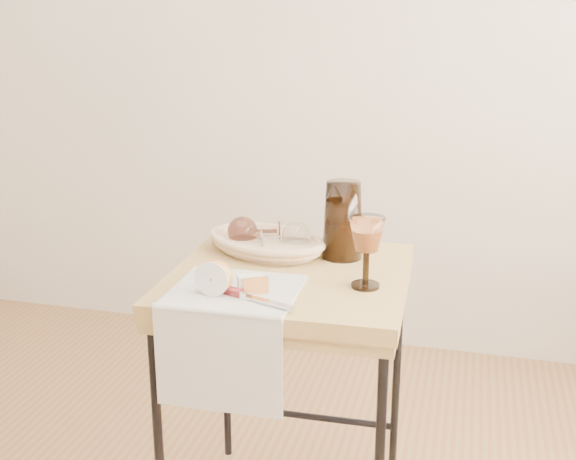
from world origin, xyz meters
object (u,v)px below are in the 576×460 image
(bread_basket, at_px, (267,244))
(goblet_lying_b, at_px, (281,237))
(apple_half, at_px, (214,276))
(table_knife, at_px, (248,295))
(tea_towel, at_px, (235,290))
(wine_goblet, at_px, (366,252))
(side_table, at_px, (290,402))
(goblet_lying_a, at_px, (258,231))
(pitcher, at_px, (343,220))

(bread_basket, height_order, goblet_lying_b, goblet_lying_b)
(apple_half, bearing_deg, table_knife, -8.84)
(tea_towel, xyz_separation_m, wine_goblet, (0.30, 0.11, 0.09))
(goblet_lying_b, bearing_deg, wine_goblet, -65.73)
(bread_basket, xyz_separation_m, wine_goblet, (0.32, -0.20, 0.07))
(side_table, height_order, wine_goblet, wine_goblet)
(apple_half, xyz_separation_m, table_knife, (0.09, -0.02, -0.03))
(goblet_lying_a, relative_size, table_knife, 0.61)
(side_table, relative_size, apple_half, 8.39)
(bread_basket, bearing_deg, pitcher, 22.83)
(goblet_lying_a, relative_size, wine_goblet, 0.77)
(apple_half, bearing_deg, goblet_lying_a, 91.19)
(goblet_lying_a, relative_size, pitcher, 0.55)
(bread_basket, distance_m, goblet_lying_a, 0.05)
(tea_towel, bearing_deg, goblet_lying_a, 95.71)
(goblet_lying_b, bearing_deg, apple_half, -134.32)
(goblet_lying_a, bearing_deg, bread_basket, 136.01)
(goblet_lying_a, distance_m, wine_goblet, 0.41)
(tea_towel, height_order, pitcher, pitcher)
(goblet_lying_b, relative_size, pitcher, 0.52)
(goblet_lying_a, relative_size, apple_half, 1.52)
(pitcher, distance_m, wine_goblet, 0.24)
(apple_half, bearing_deg, goblet_lying_b, 78.04)
(goblet_lying_a, height_order, pitcher, pitcher)
(side_table, height_order, goblet_lying_a, goblet_lying_a)
(tea_towel, relative_size, goblet_lying_a, 2.19)
(goblet_lying_b, height_order, pitcher, pitcher)
(side_table, distance_m, apple_half, 0.50)
(goblet_lying_a, height_order, table_knife, goblet_lying_a)
(pitcher, distance_m, table_knife, 0.42)
(bread_basket, height_order, goblet_lying_a, goblet_lying_a)
(apple_half, bearing_deg, pitcher, 56.67)
(bread_basket, relative_size, apple_half, 3.50)
(side_table, height_order, apple_half, apple_half)
(side_table, distance_m, tea_towel, 0.44)
(tea_towel, height_order, bread_basket, bread_basket)
(tea_towel, relative_size, wine_goblet, 1.69)
(pitcher, relative_size, apple_half, 2.75)
(side_table, height_order, tea_towel, tea_towel)
(tea_towel, distance_m, wine_goblet, 0.34)
(table_knife, bearing_deg, goblet_lying_b, 111.45)
(wine_goblet, bearing_deg, apple_half, -157.01)
(goblet_lying_b, bearing_deg, table_knife, -118.99)
(side_table, bearing_deg, goblet_lying_b, 115.59)
(tea_towel, distance_m, apple_half, 0.07)
(tea_towel, bearing_deg, apple_half, -140.03)
(side_table, bearing_deg, tea_towel, -118.19)
(pitcher, xyz_separation_m, apple_half, (-0.24, -0.36, -0.06))
(side_table, distance_m, pitcher, 0.53)
(bread_basket, height_order, table_knife, bread_basket)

